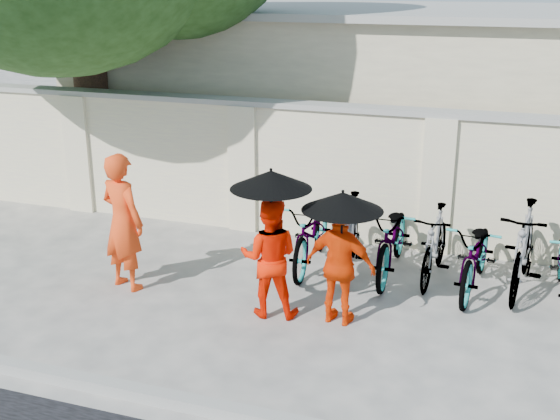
% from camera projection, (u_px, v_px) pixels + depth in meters
% --- Properties ---
extents(ground, '(80.00, 80.00, 0.00)m').
position_uv_depth(ground, '(227.00, 323.00, 8.24)').
color(ground, '#B8B0A6').
extents(kerb, '(40.00, 0.16, 0.12)m').
position_uv_depth(kerb, '(157.00, 397.00, 6.70)').
color(kerb, gray).
rests_on(kerb, ground).
extents(compound_wall, '(20.00, 0.30, 2.00)m').
position_uv_depth(compound_wall, '(370.00, 178.00, 10.49)').
color(compound_wall, beige).
rests_on(compound_wall, ground).
extents(building_behind, '(14.00, 6.00, 3.20)m').
position_uv_depth(building_behind, '(464.00, 101.00, 13.40)').
color(building_behind, beige).
rests_on(building_behind, ground).
extents(monk_left, '(0.76, 0.61, 1.80)m').
position_uv_depth(monk_left, '(123.00, 222.00, 8.94)').
color(monk_left, '#FF4113').
rests_on(monk_left, ground).
extents(monk_center, '(0.80, 0.68, 1.46)m').
position_uv_depth(monk_center, '(270.00, 257.00, 8.25)').
color(monk_center, '#FF1B00').
rests_on(monk_center, ground).
extents(parasol_center, '(0.93, 0.93, 0.99)m').
position_uv_depth(parasol_center, '(271.00, 180.00, 7.86)').
color(parasol_center, black).
rests_on(parasol_center, ground).
extents(monk_right, '(0.88, 0.46, 1.43)m').
position_uv_depth(monk_right, '(341.00, 266.00, 8.05)').
color(monk_right, '#EF3704').
rests_on(monk_right, ground).
extents(parasol_right, '(0.92, 0.92, 0.82)m').
position_uv_depth(parasol_right, '(343.00, 201.00, 7.72)').
color(parasol_right, black).
rests_on(parasol_right, ground).
extents(bike_0, '(0.77, 1.93, 1.00)m').
position_uv_depth(bike_0, '(312.00, 233.00, 9.71)').
color(bike_0, '#A9A9A9').
rests_on(bike_0, ground).
extents(bike_1, '(0.72, 1.81, 1.06)m').
position_uv_depth(bike_1, '(351.00, 236.00, 9.52)').
color(bike_1, '#A9A9A9').
rests_on(bike_1, ground).
extents(bike_2, '(0.70, 1.96, 1.03)m').
position_uv_depth(bike_2, '(393.00, 239.00, 9.45)').
color(bike_2, '#A9A9A9').
rests_on(bike_2, ground).
extents(bike_3, '(0.57, 1.67, 0.99)m').
position_uv_depth(bike_3, '(435.00, 245.00, 9.29)').
color(bike_3, '#A9A9A9').
rests_on(bike_3, ground).
extents(bike_4, '(0.81, 1.92, 0.98)m').
position_uv_depth(bike_4, '(477.00, 255.00, 8.96)').
color(bike_4, '#A9A9A9').
rests_on(bike_4, ground).
extents(bike_5, '(0.75, 1.95, 1.15)m').
position_uv_depth(bike_5, '(523.00, 249.00, 8.94)').
color(bike_5, '#A9A9A9').
rests_on(bike_5, ground).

